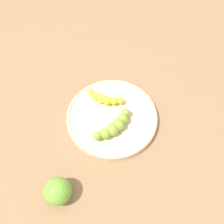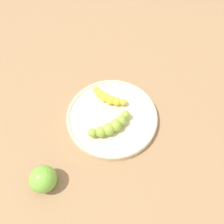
# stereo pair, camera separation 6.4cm
# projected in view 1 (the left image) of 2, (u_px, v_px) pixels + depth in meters

# --- Properties ---
(ground_plane) EXTENTS (2.40, 2.40, 0.00)m
(ground_plane) POSITION_uv_depth(u_px,v_px,m) (112.00, 119.00, 0.67)
(ground_plane) COLOR #936D47
(fruit_bowl) EXTENTS (0.27, 0.27, 0.02)m
(fruit_bowl) POSITION_uv_depth(u_px,v_px,m) (112.00, 117.00, 0.66)
(fruit_bowl) COLOR beige
(fruit_bowl) RESTS_ON ground_plane
(banana_yellow) EXTENTS (0.07, 0.11, 0.03)m
(banana_yellow) POSITION_uv_depth(u_px,v_px,m) (105.00, 98.00, 0.67)
(banana_yellow) COLOR yellow
(banana_yellow) RESTS_ON fruit_bowl
(banana_green) EXTENTS (0.09, 0.12, 0.04)m
(banana_green) POSITION_uv_depth(u_px,v_px,m) (114.00, 126.00, 0.62)
(banana_green) COLOR #8CAD38
(banana_green) RESTS_ON fruit_bowl
(apple_green) EXTENTS (0.07, 0.07, 0.07)m
(apple_green) POSITION_uv_depth(u_px,v_px,m) (58.00, 191.00, 0.53)
(apple_green) COLOR #72B238
(apple_green) RESTS_ON ground_plane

